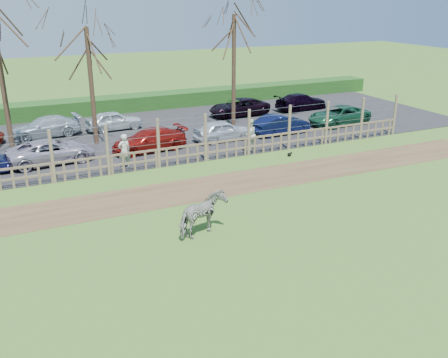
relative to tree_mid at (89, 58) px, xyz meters
name	(u,v)px	position (x,y,z in m)	size (l,w,h in m)	color
ground	(228,233)	(2.00, -13.50, -4.87)	(120.00, 120.00, 0.00)	olive
dirt_strip	(184,191)	(2.00, -9.00, -4.86)	(34.00, 2.80, 0.01)	brown
asphalt	(127,136)	(2.00, 1.00, -4.85)	(44.00, 13.00, 0.04)	#232326
hedge	(102,106)	(2.00, 8.00, -4.32)	(46.00, 2.00, 1.10)	#1E4716
fence	(159,152)	(2.00, -5.50, -4.06)	(30.16, 0.16, 2.50)	brown
tree_mid	(89,58)	(0.00, 0.00, 0.00)	(4.80, 4.80, 6.83)	#3D2B1E
tree_right	(234,44)	(9.00, 0.50, 0.37)	(4.80, 4.80, 7.35)	#3D2B1E
zebra	(203,215)	(1.12, -13.24, -4.08)	(0.85, 1.86, 1.57)	gray
visitor_a	(124,151)	(0.43, -4.89, -3.96)	(0.63, 0.41, 1.72)	silver
visitor_b	(250,135)	(7.44, -4.76, -3.96)	(0.84, 0.65, 1.72)	silver
crow	(290,154)	(8.89, -6.61, -4.76)	(0.28, 0.21, 0.23)	black
car_2	(52,151)	(-2.72, -2.51, -4.23)	(1.99, 4.32, 1.20)	#B9ADC1
car_3	(149,140)	(2.38, -2.58, -4.23)	(1.68, 4.13, 1.20)	maroon
car_4	(223,130)	(6.91, -2.42, -4.23)	(1.42, 3.52, 1.20)	silver
car_5	(281,124)	(10.71, -2.59, -4.23)	(1.27, 3.64, 1.20)	#0C133D
car_6	(339,115)	(15.45, -2.13, -4.23)	(1.99, 4.32, 1.20)	#1D5938
car_9	(45,127)	(-2.48, 2.77, -4.23)	(1.68, 4.13, 1.20)	#B1BFC6
car_10	(114,120)	(1.67, 2.72, -4.23)	(1.42, 3.52, 1.20)	silver
car_12	(239,107)	(10.60, 2.89, -4.23)	(1.99, 4.32, 1.20)	black
car_13	(301,102)	(15.66, 2.69, -4.23)	(1.68, 4.13, 1.20)	black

